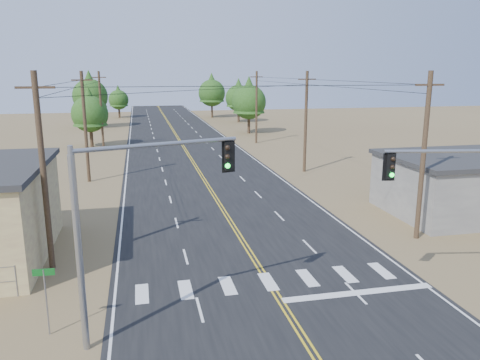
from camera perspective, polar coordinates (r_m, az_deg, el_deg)
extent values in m
cube|color=black|center=(43.69, -4.32, -0.08)|extent=(15.00, 200.00, 0.02)
cylinder|color=gray|center=(23.76, -25.61, -11.03)|extent=(0.06, 0.06, 1.50)
cylinder|color=#4C3826|center=(25.10, -22.84, 0.70)|extent=(0.30, 0.30, 10.00)
cube|color=#4C3826|center=(24.62, -23.71, 10.29)|extent=(1.80, 0.12, 0.12)
cylinder|color=#4C3826|center=(44.67, -18.34, 6.09)|extent=(0.30, 0.30, 10.00)
cube|color=#4C3826|center=(44.41, -18.73, 11.47)|extent=(1.80, 0.12, 0.12)
cylinder|color=#4C3826|center=(64.51, -16.57, 8.17)|extent=(0.30, 0.30, 10.00)
cube|color=#4C3826|center=(64.33, -16.82, 11.89)|extent=(1.80, 0.12, 0.12)
cylinder|color=#4C3826|center=(29.53, 21.44, 2.55)|extent=(0.30, 0.30, 10.00)
cube|color=#4C3826|center=(29.13, 22.13, 10.70)|extent=(1.80, 0.12, 0.12)
cylinder|color=#4C3826|center=(47.31, 8.01, 6.98)|extent=(0.30, 0.30, 10.00)
cube|color=#4C3826|center=(47.06, 8.18, 12.07)|extent=(1.80, 0.12, 0.12)
cylinder|color=#4C3826|center=(66.36, 2.02, 8.82)|extent=(0.30, 0.30, 10.00)
cube|color=#4C3826|center=(66.18, 2.05, 12.45)|extent=(1.80, 0.12, 0.12)
cylinder|color=gray|center=(17.53, -19.01, -8.79)|extent=(0.25, 0.25, 7.24)
cylinder|color=gray|center=(16.57, -19.94, 2.93)|extent=(0.19, 0.19, 0.62)
cylinder|color=gray|center=(17.33, -9.73, 4.29)|extent=(6.02, 2.01, 0.17)
cube|color=black|center=(18.57, -1.45, 2.95)|extent=(0.44, 0.40, 1.14)
sphere|color=black|center=(18.32, -1.52, 3.97)|extent=(0.21, 0.21, 0.21)
sphere|color=black|center=(18.38, -1.52, 2.85)|extent=(0.21, 0.21, 0.21)
sphere|color=#0CE533|center=(18.45, -1.51, 1.75)|extent=(0.21, 0.21, 0.21)
cylinder|color=gray|center=(21.23, 24.92, 3.23)|extent=(6.02, 1.19, 0.15)
cube|color=black|center=(20.22, 17.79, 1.60)|extent=(0.38, 0.34, 1.05)
sphere|color=black|center=(20.03, 18.17, 2.44)|extent=(0.19, 0.19, 0.19)
sphere|color=black|center=(20.09, 18.10, 1.51)|extent=(0.19, 0.19, 0.19)
sphere|color=#0CE533|center=(20.16, 18.04, 0.59)|extent=(0.19, 0.19, 0.19)
cylinder|color=gray|center=(19.84, -22.51, -13.63)|extent=(0.06, 0.06, 2.70)
cube|color=#0D5B1A|center=(19.34, -22.83, -10.33)|extent=(0.81, 0.07, 0.27)
cylinder|color=#3F2D1E|center=(66.25, -17.67, 5.11)|extent=(0.45, 0.45, 2.89)
cone|color=#244C15|center=(65.85, -17.91, 8.57)|extent=(4.50, 4.50, 5.14)
sphere|color=#244C15|center=(65.93, -17.85, 7.67)|extent=(4.82, 4.82, 4.82)
cylinder|color=#3F2D1E|center=(88.89, -17.64, 7.26)|extent=(0.50, 0.50, 3.68)
cone|color=#244C15|center=(88.57, -17.87, 10.55)|extent=(5.73, 5.73, 6.55)
sphere|color=#244C15|center=(88.63, -17.81, 9.69)|extent=(6.14, 6.14, 6.14)
cylinder|color=#3F2D1E|center=(106.95, -14.51, 8.04)|extent=(0.43, 0.43, 2.56)
cone|color=#244C15|center=(106.72, -14.62, 9.94)|extent=(3.98, 3.98, 4.55)
sphere|color=#244C15|center=(106.77, -14.59, 9.45)|extent=(4.27, 4.27, 4.27)
cylinder|color=#3F2D1E|center=(77.21, 1.08, 6.94)|extent=(0.46, 0.46, 3.33)
cone|color=#244C15|center=(76.86, 1.10, 10.37)|extent=(5.18, 5.18, 5.92)
sphere|color=#244C15|center=(76.92, 1.09, 9.48)|extent=(5.55, 5.55, 5.55)
cylinder|color=#3F2D1E|center=(94.45, -0.18, 8.01)|extent=(0.45, 0.45, 3.13)
cone|color=#244C15|center=(94.16, -0.18, 10.64)|extent=(4.86, 4.86, 5.56)
sphere|color=#244C15|center=(94.22, -0.18, 9.96)|extent=(5.21, 5.21, 5.21)
cylinder|color=#3F2D1E|center=(104.18, -3.43, 8.56)|extent=(0.42, 0.42, 3.49)
cone|color=#244C15|center=(103.91, -3.47, 11.23)|extent=(5.43, 5.43, 6.21)
sphere|color=#244C15|center=(103.96, -3.46, 10.54)|extent=(5.82, 5.82, 5.82)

